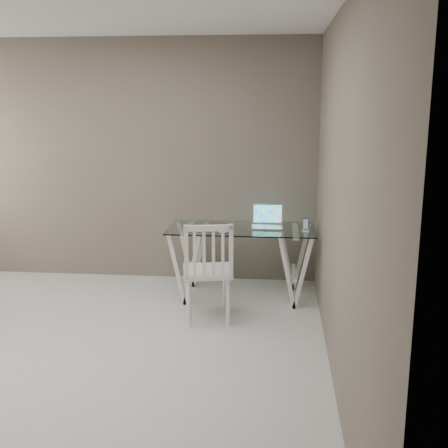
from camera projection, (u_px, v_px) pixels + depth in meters
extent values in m
plane|color=beige|center=(75.00, 363.00, 4.43)|extent=(4.50, 4.50, 0.00)
cube|color=white|center=(52.00, 0.00, 3.84)|extent=(4.00, 4.50, 0.02)
cube|color=#685C52|center=(139.00, 161.00, 6.32)|extent=(4.00, 0.02, 2.70)
cube|color=#685C52|center=(340.00, 199.00, 3.94)|extent=(0.02, 4.50, 2.70)
cube|color=silver|center=(241.00, 228.00, 5.76)|extent=(1.50, 0.70, 0.01)
cube|color=silver|center=(189.00, 262.00, 5.89)|extent=(0.24, 0.62, 0.72)
cube|color=silver|center=(294.00, 265.00, 5.79)|extent=(0.24, 0.62, 0.72)
cube|color=silver|center=(207.00, 271.00, 5.22)|extent=(0.51, 0.51, 0.04)
cylinder|color=silver|center=(189.00, 304.00, 5.08)|extent=(0.04, 0.04, 0.45)
cylinder|color=silver|center=(228.00, 302.00, 5.11)|extent=(0.04, 0.04, 0.45)
cylinder|color=silver|center=(188.00, 291.00, 5.43)|extent=(0.04, 0.04, 0.45)
cylinder|color=silver|center=(225.00, 290.00, 5.46)|extent=(0.04, 0.04, 0.45)
cube|color=silver|center=(209.00, 252.00, 4.97)|extent=(0.44, 0.11, 0.49)
cube|color=silver|center=(267.00, 227.00, 5.75)|extent=(0.32, 0.22, 0.01)
cube|color=#19D899|center=(268.00, 214.00, 5.86)|extent=(0.32, 0.06, 0.21)
cube|color=silver|center=(213.00, 228.00, 5.75)|extent=(0.27, 0.12, 0.01)
ellipsoid|color=white|center=(223.00, 231.00, 5.53)|extent=(0.11, 0.06, 0.03)
cube|color=white|center=(305.00, 230.00, 5.61)|extent=(0.07, 0.07, 0.02)
cube|color=black|center=(306.00, 224.00, 5.60)|extent=(0.06, 0.03, 0.11)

